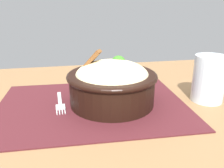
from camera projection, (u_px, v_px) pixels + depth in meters
table at (108, 133)px, 0.61m from camera, size 1.06×0.76×0.77m
placemat at (92, 105)px, 0.57m from camera, size 0.47×0.34×0.00m
bowl at (112, 82)px, 0.56m from camera, size 0.22×0.22×0.13m
fork at (60, 103)px, 0.57m from camera, size 0.02×0.13×0.00m
drinking_glass at (209, 82)px, 0.58m from camera, size 0.08×0.08×0.12m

